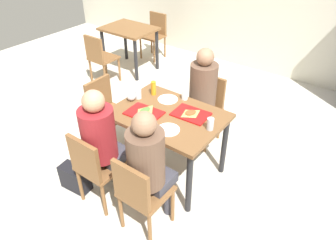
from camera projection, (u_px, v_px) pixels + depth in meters
ground_plane at (168, 170)px, 3.64m from camera, size 10.00×10.00×0.02m
main_table at (168, 122)px, 3.26m from camera, size 1.13×0.82×0.78m
chair_near_left at (94, 166)px, 2.97m from camera, size 0.40×0.40×0.85m
chair_near_right at (140, 192)px, 2.69m from camera, size 0.40×0.40×0.85m
chair_far_side at (206, 104)px, 3.88m from camera, size 0.40×0.40×0.85m
chair_left_end at (106, 108)px, 3.82m from camera, size 0.40×0.40×0.85m
person_in_red at (102, 138)px, 2.92m from camera, size 0.32×0.42×1.26m
person_in_brown_jacket at (149, 162)px, 2.64m from camera, size 0.32×0.42×1.26m
person_far_side at (201, 91)px, 3.65m from camera, size 0.32×0.42×1.26m
tray_red_near at (144, 113)px, 3.19m from camera, size 0.37×0.28×0.02m
tray_red_far at (191, 114)px, 3.18m from camera, size 0.37×0.28×0.02m
paper_plate_center at (168, 99)px, 3.43m from camera, size 0.22×0.22×0.01m
paper_plate_near_edge at (168, 130)px, 2.96m from camera, size 0.22×0.22×0.01m
pizza_slice_a at (145, 111)px, 3.20m from camera, size 0.14×0.21×0.02m
pizza_slice_b at (191, 113)px, 3.16m from camera, size 0.18×0.21×0.02m
plastic_cup_a at (185, 95)px, 3.41m from camera, size 0.07×0.07×0.10m
plastic_cup_b at (148, 127)px, 2.92m from camera, size 0.07×0.07×0.10m
plastic_cup_c at (138, 94)px, 3.43m from camera, size 0.07×0.07×0.10m
soda_can at (210, 124)px, 2.94m from camera, size 0.07×0.07×0.12m
condiment_bottle at (153, 88)px, 3.48m from camera, size 0.06×0.06×0.16m
foil_bundle at (131, 96)px, 3.39m from camera, size 0.10×0.10×0.10m
handbag at (75, 178)px, 3.33m from camera, size 0.33×0.19×0.28m
background_table at (129, 35)px, 5.53m from camera, size 0.90×0.70×0.78m
background_chair_near at (100, 56)px, 5.12m from camera, size 0.40×0.40×0.85m
background_chair_far at (155, 32)px, 6.10m from camera, size 0.40×0.40×0.85m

